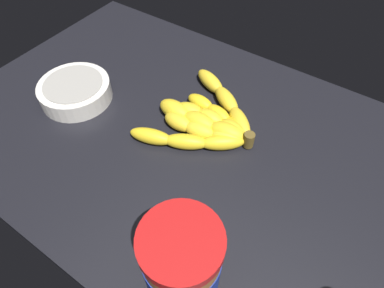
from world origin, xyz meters
The scene contains 4 objects.
ground_plane centered at (0.00, 0.00, -1.98)cm, with size 98.76×61.03×3.96cm, color black.
banana_bunch centered at (-0.14, 4.23, 1.63)cm, with size 20.82×24.95×3.72cm.
peanut_butter_jar centered at (13.18, -22.59, 7.80)cm, with size 9.46×9.46×15.58cm.
small_bowl centered at (-27.01, -4.28, 2.05)cm, with size 14.59×14.59×4.00cm.
Camera 1 is at (21.75, -33.11, 47.32)cm, focal length 30.62 mm.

